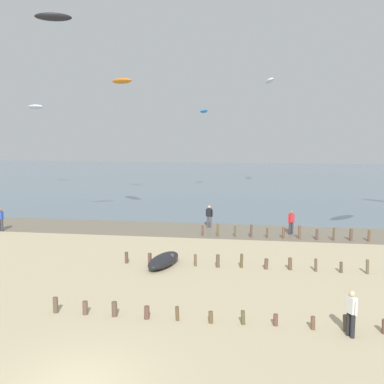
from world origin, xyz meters
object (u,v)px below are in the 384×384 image
Objects in this scene: person_by_waterline at (209,216)px; kite_aloft_4 at (53,17)px; person_left_flank at (1,219)px; kite_aloft_1 at (36,107)px; person_nearest_camera at (351,312)px; person_mid_beach at (291,222)px; kite_aloft_0 at (122,81)px; kite_aloft_3 at (204,111)px; grounded_kite at (164,260)px; kite_aloft_6 at (270,81)px.

kite_aloft_4 is (-9.34, -5.54, 13.51)m from person_by_waterline.
person_left_flank is 0.58× the size of kite_aloft_1.
person_nearest_camera is 1.00× the size of person_left_flank.
person_by_waterline is 15.38m from person_left_flank.
kite_aloft_0 is at bearing 141.07° from person_mid_beach.
person_nearest_camera is 0.58× the size of kite_aloft_1.
kite_aloft_4 reaches higher than person_left_flank.
kite_aloft_1 is 28.23m from kite_aloft_4.
person_mid_beach is at bearing 28.85° from kite_aloft_3.
person_mid_beach is 36.64m from kite_aloft_1.
kite_aloft_4 is at bearing -149.35° from person_by_waterline.
kite_aloft_1 is at bearing 49.36° from grounded_kite.
person_nearest_camera is 39.15m from kite_aloft_3.
grounded_kite is at bearing -129.52° from person_mid_beach.
grounded_kite is at bearing 8.44° from kite_aloft_3.
person_nearest_camera is 0.54× the size of kite_aloft_6.
kite_aloft_6 reaches higher than kite_aloft_0.
kite_aloft_6 is at bearing 38.98° from kite_aloft_1.
kite_aloft_3 is at bearing -73.44° from kite_aloft_6.
kite_aloft_3 is (12.18, 22.59, 8.65)m from person_left_flank.
grounded_kite is at bearing 138.14° from kite_aloft_0.
kite_aloft_4 is at bearing -28.09° from kite_aloft_1.
person_left_flank is at bearing -22.76° from kite_aloft_3.
person_left_flank is 15.27m from grounded_kite.
kite_aloft_6 reaches higher than person_nearest_camera.
grounded_kite is 0.99× the size of kite_aloft_6.
kite_aloft_4 is (-6.53, -24.67, 4.86)m from kite_aloft_3.
person_left_flank reaches higher than grounded_kite.
person_nearest_camera is 0.74× the size of kite_aloft_3.
person_mid_beach is 0.67× the size of kite_aloft_0.
kite_aloft_1 is (-12.96, 6.90, -2.12)m from kite_aloft_0.
kite_aloft_3 is at bearing 61.68° from person_left_flank.
person_nearest_camera is 19.11m from person_by_waterline.
kite_aloft_0 is (4.72, 15.24, 11.41)m from person_left_flank.
person_mid_beach is at bearing 175.16° from kite_aloft_4.
kite_aloft_0 is 0.87× the size of kite_aloft_1.
kite_aloft_0 is 1.11× the size of kite_aloft_3.
kite_aloft_3 is 1.01× the size of kite_aloft_4.
grounded_kite is 26.65m from kite_aloft_0.
person_mid_beach is 21.10m from person_left_flank.
person_mid_beach is 1.00× the size of person_left_flank.
person_nearest_camera and person_left_flank have the same top height.
kite_aloft_6 reaches higher than kite_aloft_1.
kite_aloft_0 reaches higher than grounded_kite.
person_nearest_camera is 1.00× the size of person_mid_beach.
kite_aloft_0 is 18.13m from kite_aloft_6.
grounded_kite is 16.90m from kite_aloft_4.
person_mid_beach is 23.83m from kite_aloft_0.
kite_aloft_4 is (-15.35, -4.17, 13.51)m from person_mid_beach.
kite_aloft_4 reaches higher than kite_aloft_1.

